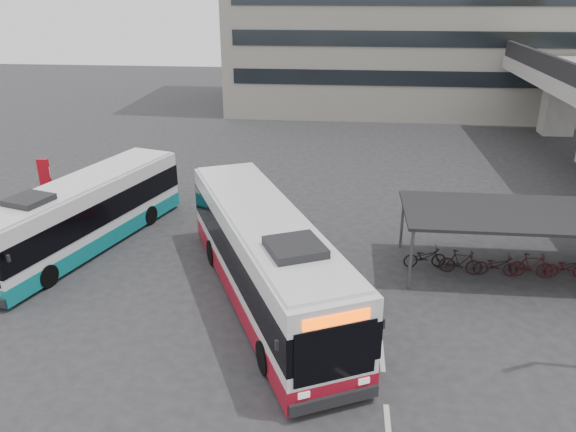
# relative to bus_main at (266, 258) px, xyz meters

# --- Properties ---
(ground) EXTENTS (120.00, 120.00, 0.00)m
(ground) POSITION_rel_bus_main_xyz_m (1.47, 0.10, -1.67)
(ground) COLOR #28282B
(ground) RESTS_ON ground
(bike_shelter) EXTENTS (10.00, 4.00, 2.54)m
(bike_shelter) POSITION_rel_bus_main_xyz_m (9.97, 3.10, -0.32)
(bike_shelter) COLOR #595B60
(bike_shelter) RESTS_ON ground
(road_markings) EXTENTS (0.15, 7.60, 0.01)m
(road_markings) POSITION_rel_bus_main_xyz_m (3.97, -2.90, -1.67)
(road_markings) COLOR beige
(road_markings) RESTS_ON ground
(bus_main) EXTENTS (7.51, 12.17, 3.61)m
(bus_main) POSITION_rel_bus_main_xyz_m (0.00, 0.00, 0.00)
(bus_main) COLOR white
(bus_main) RESTS_ON ground
(bus_teal) EXTENTS (5.35, 11.01, 3.19)m
(bus_teal) POSITION_rel_bus_main_xyz_m (-8.31, 3.72, -0.19)
(bus_teal) COLOR white
(bus_teal) RESTS_ON ground
(pedestrian) EXTENTS (0.63, 0.79, 1.89)m
(pedestrian) POSITION_rel_bus_main_xyz_m (1.88, -1.75, -0.73)
(pedestrian) COLOR black
(pedestrian) RESTS_ON ground
(sign_totem_north) EXTENTS (0.59, 0.18, 2.74)m
(sign_totem_north) POSITION_rel_bus_main_xyz_m (-11.87, 7.30, -0.26)
(sign_totem_north) COLOR #B20B17
(sign_totem_north) RESTS_ON ground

